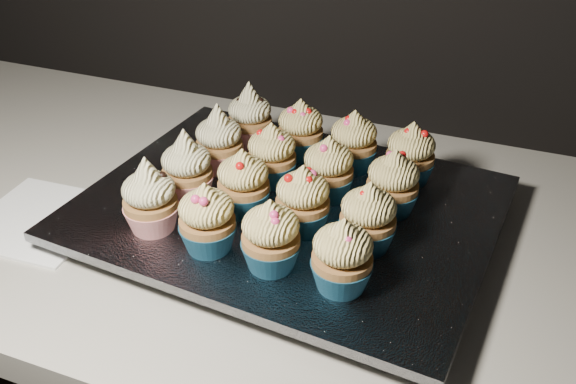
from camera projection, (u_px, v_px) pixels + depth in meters
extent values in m
cube|color=beige|center=(366.00, 247.00, 0.80)|extent=(2.44, 0.64, 0.04)
cube|color=white|center=(41.00, 220.00, 0.81)|extent=(0.16, 0.16, 0.00)
cube|color=black|center=(288.00, 218.00, 0.80)|extent=(0.48, 0.38, 0.02)
cube|color=silver|center=(288.00, 207.00, 0.79)|extent=(0.52, 0.42, 0.01)
cone|color=red|center=(152.00, 217.00, 0.73)|extent=(0.06, 0.06, 0.03)
ellipsoid|color=#F4E7AB|center=(149.00, 189.00, 0.71)|extent=(0.06, 0.06, 0.04)
cone|color=#F4E7AB|center=(146.00, 168.00, 0.70)|extent=(0.03, 0.03, 0.03)
cone|color=navy|center=(209.00, 237.00, 0.70)|extent=(0.06, 0.06, 0.03)
ellipsoid|color=#FFE080|center=(206.00, 208.00, 0.68)|extent=(0.06, 0.06, 0.04)
cone|color=#FFE080|center=(205.00, 190.00, 0.67)|extent=(0.03, 0.03, 0.02)
cone|color=navy|center=(271.00, 254.00, 0.68)|extent=(0.06, 0.06, 0.03)
ellipsoid|color=#FFE080|center=(271.00, 225.00, 0.66)|extent=(0.06, 0.06, 0.04)
cone|color=#FFE080|center=(270.00, 206.00, 0.64)|extent=(0.03, 0.03, 0.02)
cone|color=navy|center=(341.00, 275.00, 0.65)|extent=(0.06, 0.06, 0.03)
ellipsoid|color=#FFE080|center=(343.00, 245.00, 0.63)|extent=(0.06, 0.06, 0.04)
cone|color=#FFE080|center=(344.00, 226.00, 0.61)|extent=(0.03, 0.03, 0.02)
cone|color=red|center=(189.00, 186.00, 0.79)|extent=(0.06, 0.06, 0.03)
ellipsoid|color=#F4E7AB|center=(186.00, 160.00, 0.77)|extent=(0.06, 0.06, 0.04)
cone|color=#F4E7AB|center=(184.00, 139.00, 0.75)|extent=(0.03, 0.03, 0.03)
cone|color=navy|center=(244.00, 200.00, 0.76)|extent=(0.06, 0.06, 0.03)
ellipsoid|color=#FFE080|center=(243.00, 173.00, 0.74)|extent=(0.06, 0.06, 0.04)
cone|color=#FFE080|center=(242.00, 155.00, 0.73)|extent=(0.03, 0.03, 0.02)
cone|color=navy|center=(302.00, 218.00, 0.73)|extent=(0.06, 0.06, 0.03)
ellipsoid|color=#FFE080|center=(303.00, 190.00, 0.71)|extent=(0.06, 0.06, 0.04)
cone|color=#FFE080|center=(303.00, 172.00, 0.70)|extent=(0.03, 0.03, 0.02)
cone|color=navy|center=(367.00, 236.00, 0.70)|extent=(0.06, 0.06, 0.03)
ellipsoid|color=#FFE080|center=(369.00, 207.00, 0.68)|extent=(0.06, 0.06, 0.04)
cone|color=#FFE080|center=(370.00, 189.00, 0.67)|extent=(0.03, 0.03, 0.02)
cone|color=red|center=(220.00, 158.00, 0.85)|extent=(0.06, 0.06, 0.03)
ellipsoid|color=#F4E7AB|center=(219.00, 133.00, 0.83)|extent=(0.06, 0.06, 0.04)
cone|color=#F4E7AB|center=(217.00, 113.00, 0.81)|extent=(0.03, 0.03, 0.03)
cone|color=navy|center=(272.00, 171.00, 0.82)|extent=(0.06, 0.06, 0.03)
ellipsoid|color=#FFE080|center=(272.00, 145.00, 0.80)|extent=(0.06, 0.06, 0.04)
cone|color=#FFE080|center=(271.00, 129.00, 0.79)|extent=(0.03, 0.03, 0.02)
cone|color=navy|center=(328.00, 186.00, 0.79)|extent=(0.06, 0.06, 0.03)
ellipsoid|color=#FFE080|center=(329.00, 159.00, 0.77)|extent=(0.06, 0.06, 0.04)
cone|color=#FFE080|center=(329.00, 142.00, 0.76)|extent=(0.03, 0.03, 0.02)
cone|color=navy|center=(391.00, 200.00, 0.76)|extent=(0.06, 0.06, 0.03)
ellipsoid|color=#FFE080|center=(394.00, 173.00, 0.74)|extent=(0.06, 0.06, 0.04)
cone|color=#FFE080|center=(396.00, 156.00, 0.73)|extent=(0.03, 0.03, 0.02)
cone|color=red|center=(251.00, 134.00, 0.91)|extent=(0.06, 0.06, 0.03)
ellipsoid|color=#F4E7AB|center=(250.00, 109.00, 0.89)|extent=(0.06, 0.06, 0.04)
cone|color=#F4E7AB|center=(249.00, 91.00, 0.87)|extent=(0.03, 0.03, 0.03)
cone|color=navy|center=(300.00, 145.00, 0.88)|extent=(0.06, 0.06, 0.03)
ellipsoid|color=#FFE080|center=(301.00, 120.00, 0.86)|extent=(0.06, 0.06, 0.04)
cone|color=#FFE080|center=(301.00, 105.00, 0.85)|extent=(0.03, 0.03, 0.02)
cone|color=navy|center=(352.00, 158.00, 0.85)|extent=(0.06, 0.06, 0.03)
ellipsoid|color=#FFE080|center=(354.00, 132.00, 0.83)|extent=(0.06, 0.06, 0.04)
cone|color=#FFE080|center=(355.00, 116.00, 0.82)|extent=(0.03, 0.03, 0.02)
cone|color=navy|center=(409.00, 171.00, 0.82)|extent=(0.06, 0.06, 0.03)
ellipsoid|color=#FFE080|center=(412.00, 144.00, 0.80)|extent=(0.06, 0.06, 0.04)
cone|color=#FFE080|center=(414.00, 128.00, 0.79)|extent=(0.03, 0.03, 0.02)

